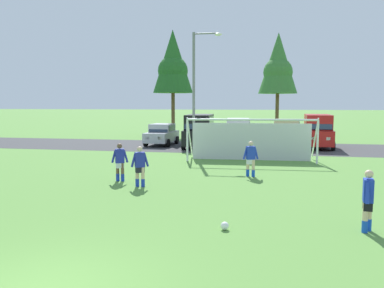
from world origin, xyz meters
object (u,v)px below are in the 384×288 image
at_px(parked_car_slot_center, 287,134).
at_px(street_lamp, 196,92).
at_px(player_striker_near, 251,159).
at_px(parked_car_slot_center_left, 238,132).
at_px(player_defender_far, 140,166).
at_px(player_midfield_center, 368,201).
at_px(parked_car_slot_left, 199,130).
at_px(soccer_ball, 225,226).
at_px(soccer_goal, 251,139).
at_px(parked_car_slot_center_right, 318,130).
at_px(player_winger_left, 120,162).
at_px(parked_car_slot_far_left, 162,134).

distance_m(parked_car_slot_center, street_lamp, 8.13).
height_order(player_striker_near, parked_car_slot_center_left, parked_car_slot_center_left).
bearing_deg(player_defender_far, player_midfield_center, -28.87).
relative_size(parked_car_slot_left, parked_car_slot_center_left, 1.03).
xyz_separation_m(player_striker_near, player_midfield_center, (3.34, -7.28, 0.00)).
distance_m(soccer_ball, soccer_goal, 13.08).
height_order(soccer_goal, street_lamp, street_lamp).
bearing_deg(parked_car_slot_center_right, street_lamp, -147.57).
distance_m(player_winger_left, parked_car_slot_center_left, 15.91).
relative_size(player_defender_far, player_winger_left, 1.00).
height_order(soccer_goal, parked_car_slot_far_left, soccer_goal).
bearing_deg(parked_car_slot_far_left, street_lamp, -53.01).
height_order(parked_car_slot_center_right, street_lamp, street_lamp).
xyz_separation_m(player_winger_left, parked_car_slot_center_right, (9.95, 15.03, 0.52)).
height_order(player_defender_far, parked_car_slot_center, parked_car_slot_center).
bearing_deg(soccer_ball, player_striker_near, 87.65).
xyz_separation_m(player_defender_far, parked_car_slot_center_right, (8.74, 15.95, 0.52)).
xyz_separation_m(parked_car_slot_far_left, parked_car_slot_center, (9.83, -0.49, 0.24)).
bearing_deg(parked_car_slot_center_right, player_defender_far, -118.72).
distance_m(player_striker_near, player_winger_left, 5.91).
xyz_separation_m(player_winger_left, parked_car_slot_center_left, (3.91, 15.42, 0.29)).
bearing_deg(player_winger_left, soccer_goal, 54.22).
bearing_deg(parked_car_slot_left, parked_car_slot_center, 6.26).
height_order(player_midfield_center, parked_car_slot_left, parked_car_slot_left).
distance_m(player_winger_left, parked_car_slot_far_left, 14.83).
distance_m(player_striker_near, parked_car_slot_center, 12.22).
height_order(player_striker_near, parked_car_slot_center_right, parked_car_slot_center_right).
height_order(player_striker_near, player_defender_far, same).
height_order(player_midfield_center, parked_car_slot_center_right, parked_car_slot_center_right).
distance_m(soccer_goal, parked_car_slot_far_left, 10.48).
bearing_deg(player_midfield_center, parked_car_slot_far_left, 119.11).
bearing_deg(soccer_ball, parked_car_slot_center_right, 77.03).
bearing_deg(parked_car_slot_left, street_lamp, -83.34).
distance_m(player_striker_near, parked_car_slot_center_right, 13.62).
bearing_deg(parked_car_slot_center_right, parked_car_slot_center_left, 176.25).
bearing_deg(player_defender_far, parked_car_slot_center, 66.93).
height_order(soccer_goal, player_striker_near, soccer_goal).
xyz_separation_m(player_defender_far, parked_car_slot_far_left, (-3.40, 15.59, 0.05)).
bearing_deg(player_defender_far, street_lamp, 88.11).
distance_m(player_striker_near, parked_car_slot_far_left, 14.68).
xyz_separation_m(soccer_goal, parked_car_slot_center_right, (4.68, 7.71, 0.05)).
distance_m(soccer_ball, parked_car_slot_far_left, 21.68).
distance_m(soccer_ball, player_midfield_center, 3.78).
bearing_deg(player_winger_left, player_striker_near, 21.44).
bearing_deg(player_midfield_center, player_winger_left, 149.90).
xyz_separation_m(parked_car_slot_far_left, street_lamp, (3.75, -4.97, 3.24)).
distance_m(player_defender_far, parked_car_slot_center, 16.42).
bearing_deg(soccer_goal, player_defender_far, -116.23).
xyz_separation_m(player_winger_left, parked_car_slot_far_left, (-2.18, 14.67, 0.05)).
relative_size(player_winger_left, parked_car_slot_left, 0.34).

